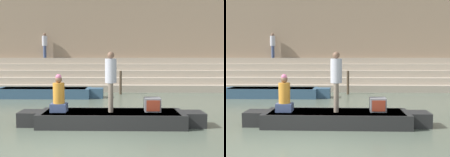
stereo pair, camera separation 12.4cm
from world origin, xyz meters
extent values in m
plane|color=#566051|center=(0.00, 0.00, 0.00)|extent=(120.00, 120.00, 0.00)
cube|color=tan|center=(0.00, 11.09, 0.20)|extent=(36.00, 3.08, 0.40)
cube|color=#B2A28D|center=(0.00, 11.40, 0.60)|extent=(36.00, 2.46, 0.40)
cube|color=tan|center=(0.00, 11.71, 1.00)|extent=(36.00, 1.85, 0.40)
cube|color=#B2A28D|center=(0.00, 12.02, 1.41)|extent=(36.00, 1.23, 0.40)
cube|color=tan|center=(0.00, 12.33, 1.81)|extent=(36.00, 0.62, 0.40)
cube|color=#937A60|center=(0.00, 13.23, 4.28)|extent=(34.20, 1.20, 8.55)
cube|color=brown|center=(0.00, 12.61, 0.30)|extent=(34.20, 0.12, 0.60)
cube|color=black|center=(1.01, 2.13, 0.22)|extent=(4.33, 1.20, 0.43)
cube|color=#993328|center=(1.01, 2.13, 0.41)|extent=(3.99, 1.10, 0.05)
cube|color=black|center=(3.48, 2.13, 0.22)|extent=(0.61, 0.66, 0.43)
cube|color=black|center=(-1.46, 2.13, 0.22)|extent=(0.61, 0.66, 0.43)
cylinder|color=olive|center=(0.36, 2.83, 0.33)|extent=(2.61, 0.04, 0.04)
cylinder|color=#756656|center=(1.00, 2.23, 0.87)|extent=(0.14, 0.14, 0.87)
cylinder|color=#756656|center=(1.00, 2.04, 0.87)|extent=(0.14, 0.14, 0.87)
cylinder|color=#B2B2BC|center=(1.00, 2.13, 1.66)|extent=(0.34, 0.34, 0.72)
sphere|color=brown|center=(1.00, 2.13, 2.13)|extent=(0.21, 0.21, 0.21)
cube|color=#3D4C75|center=(-0.56, 2.08, 0.56)|extent=(0.48, 0.38, 0.25)
cylinder|color=orange|center=(-0.56, 2.08, 0.99)|extent=(0.34, 0.34, 0.61)
sphere|color=brown|center=(-0.56, 2.08, 1.40)|extent=(0.21, 0.21, 0.21)
sphere|color=pink|center=(-0.56, 2.08, 1.48)|extent=(0.18, 0.18, 0.18)
cube|color=slate|center=(2.26, 2.22, 0.64)|extent=(0.48, 0.46, 0.41)
cube|color=#99331E|center=(2.26, 1.98, 0.64)|extent=(0.40, 0.02, 0.33)
cube|color=#33516B|center=(-2.55, 7.54, 0.25)|extent=(4.73, 1.18, 0.49)
cube|color=#993328|center=(-2.55, 7.54, 0.47)|extent=(4.35, 1.08, 0.05)
cube|color=#33516B|center=(0.14, 7.54, 0.25)|extent=(0.66, 0.65, 0.49)
cylinder|color=#473828|center=(1.38, 8.82, 0.65)|extent=(0.14, 0.14, 1.31)
cylinder|color=#3D4C75|center=(-3.79, 12.42, 2.42)|extent=(0.15, 0.15, 0.82)
cylinder|color=#3D4C75|center=(-3.79, 12.23, 2.42)|extent=(0.15, 0.15, 0.82)
cylinder|color=#B2B2BC|center=(-3.79, 12.33, 3.17)|extent=(0.36, 0.36, 0.68)
sphere|color=brown|center=(-3.79, 12.33, 3.61)|extent=(0.19, 0.19, 0.19)
camera|label=1|loc=(1.20, -5.65, 2.08)|focal=42.00mm
camera|label=2|loc=(1.32, -5.65, 2.08)|focal=42.00mm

